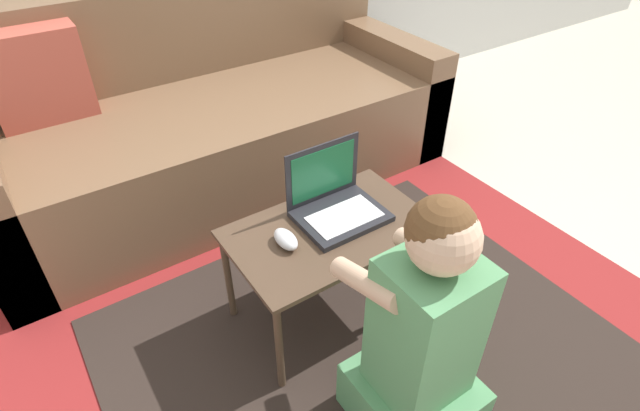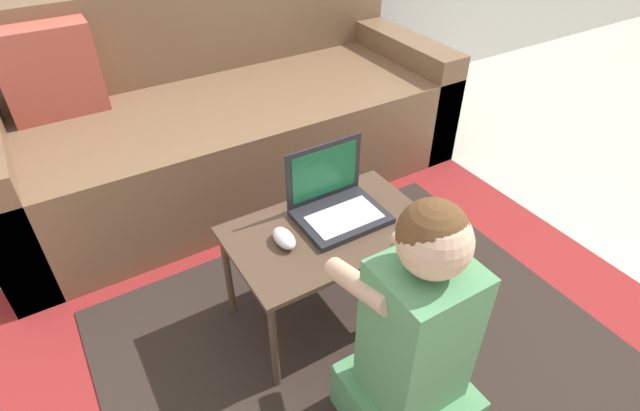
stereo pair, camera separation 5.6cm
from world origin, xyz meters
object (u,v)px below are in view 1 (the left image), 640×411
Objects in this scene: couch at (214,121)px; person_seated at (421,342)px; computer_mouse at (286,239)px; laptop_desk at (330,238)px; laptop at (337,205)px.

couch is 1.49m from person_seated.
couch reaches higher than person_seated.
couch is 1.04m from computer_mouse.
laptop_desk is 0.46m from person_seated.
laptop is at bearing 9.37° from computer_mouse.
couch is 0.99m from laptop.
couch is 7.48× the size of laptop.
computer_mouse is (-0.21, -0.03, -0.02)m from laptop.
couch is 1.03m from laptop_desk.
laptop is 0.35× the size of person_seated.
laptop reaches higher than computer_mouse.
couch reaches higher than laptop.
person_seated reaches higher than laptop.
couch reaches higher than computer_mouse.
couch is 2.59× the size of person_seated.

